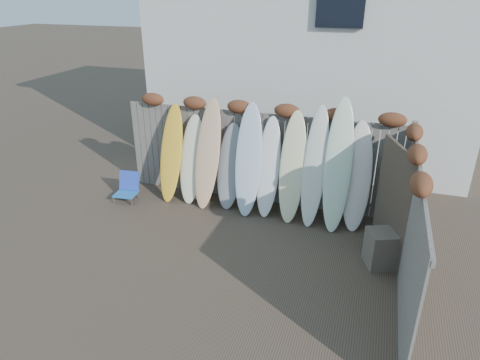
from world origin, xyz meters
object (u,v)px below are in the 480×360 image
(beach_chair, at_px, (128,187))
(wooden_crate, at_px, (384,248))
(lattice_panel, at_px, (393,203))
(surfboard_0, at_px, (171,153))

(beach_chair, relative_size, wooden_crate, 0.96)
(wooden_crate, relative_size, lattice_panel, 0.32)
(lattice_panel, xyz_separation_m, surfboard_0, (-4.60, 0.86, 0.03))
(wooden_crate, bearing_deg, surfboard_0, 164.79)
(beach_chair, distance_m, lattice_panel, 5.58)
(beach_chair, height_order, wooden_crate, wooden_crate)
(lattice_panel, relative_size, surfboard_0, 0.93)
(lattice_panel, bearing_deg, wooden_crate, -118.86)
(beach_chair, distance_m, wooden_crate, 5.52)
(wooden_crate, bearing_deg, beach_chair, 171.65)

